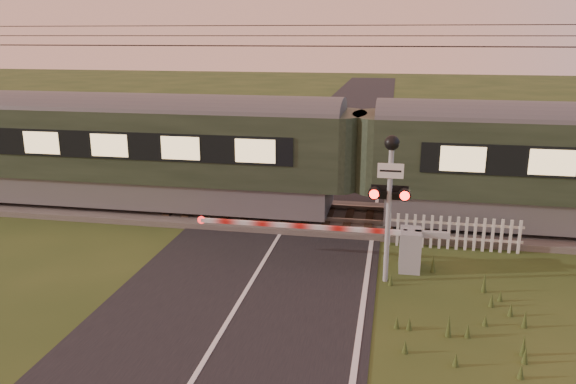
% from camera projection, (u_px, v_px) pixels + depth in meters
% --- Properties ---
extents(ground, '(160.00, 160.00, 0.00)m').
position_uv_depth(ground, '(236.00, 309.00, 12.38)').
color(ground, '#253916').
rests_on(ground, ground).
extents(road, '(6.00, 140.00, 0.03)m').
position_uv_depth(road, '(234.00, 313.00, 12.15)').
color(road, black).
rests_on(road, ground).
extents(track_bed, '(140.00, 3.40, 0.39)m').
position_uv_depth(track_bed, '(290.00, 216.00, 18.51)').
color(track_bed, '#47423D').
rests_on(track_bed, ground).
extents(overhead_wires, '(120.00, 0.62, 0.62)m').
position_uv_depth(overhead_wires, '(290.00, 38.00, 16.98)').
color(overhead_wires, black).
rests_on(overhead_wires, ground).
extents(train, '(39.19, 2.70, 3.64)m').
position_uv_depth(train, '(358.00, 158.00, 17.56)').
color(train, slate).
rests_on(train, ground).
extents(boom_gate, '(6.65, 0.81, 1.08)m').
position_uv_depth(boom_gate, '(397.00, 246.00, 14.40)').
color(boom_gate, gray).
rests_on(boom_gate, ground).
extents(crossing_signal, '(0.92, 0.37, 3.62)m').
position_uv_depth(crossing_signal, '(390.00, 183.00, 13.11)').
color(crossing_signal, gray).
rests_on(crossing_signal, ground).
extents(picket_fence, '(3.76, 0.08, 0.96)m').
position_uv_depth(picket_fence, '(453.00, 233.00, 15.69)').
color(picket_fence, silver).
rests_on(picket_fence, ground).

